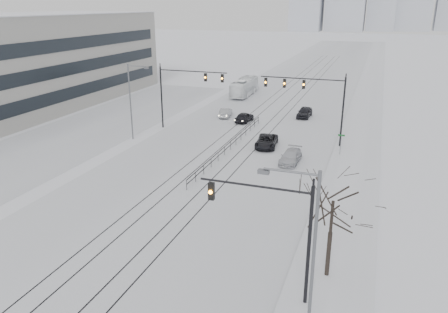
# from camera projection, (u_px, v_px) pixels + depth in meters

# --- Properties ---
(road) EXTENTS (22.00, 260.00, 0.02)m
(road) POSITION_uv_depth(u_px,v_px,m) (286.00, 98.00, 75.76)
(road) COLOR silver
(road) RESTS_ON ground
(sidewalk_east) EXTENTS (5.00, 260.00, 0.16)m
(sidewalk_east) POSITION_uv_depth(u_px,v_px,m) (367.00, 103.00, 71.49)
(sidewalk_east) COLOR silver
(sidewalk_east) RESTS_ON ground
(curb) EXTENTS (0.10, 260.00, 0.12)m
(curb) POSITION_uv_depth(u_px,v_px,m) (351.00, 103.00, 72.27)
(curb) COLOR gray
(curb) RESTS_ON ground
(parking_strip) EXTENTS (14.00, 60.00, 0.03)m
(parking_strip) POSITION_uv_depth(u_px,v_px,m) (104.00, 123.00, 59.81)
(parking_strip) COLOR silver
(parking_strip) RESTS_ON ground
(tram_rails) EXTENTS (5.30, 180.00, 0.01)m
(tram_rails) POSITION_uv_depth(u_px,v_px,m) (254.00, 127.00, 57.96)
(tram_rails) COLOR black
(tram_rails) RESTS_ON ground
(traffic_mast_near) EXTENTS (6.10, 0.37, 7.00)m
(traffic_mast_near) POSITION_uv_depth(u_px,v_px,m) (279.00, 225.00, 22.81)
(traffic_mast_near) COLOR black
(traffic_mast_near) RESTS_ON ground
(traffic_mast_ne) EXTENTS (9.60, 0.37, 8.00)m
(traffic_mast_ne) POSITION_uv_depth(u_px,v_px,m) (313.00, 96.00, 49.05)
(traffic_mast_ne) COLOR black
(traffic_mast_ne) RESTS_ON ground
(traffic_mast_nw) EXTENTS (9.10, 0.37, 8.00)m
(traffic_mast_nw) POSITION_uv_depth(u_px,v_px,m) (182.00, 87.00, 55.24)
(traffic_mast_nw) COLOR black
(traffic_mast_nw) RESTS_ON ground
(street_light_east) EXTENTS (2.73, 0.25, 9.00)m
(street_light_east) POSITION_uv_depth(u_px,v_px,m) (307.00, 250.00, 19.33)
(street_light_east) COLOR #595B60
(street_light_east) RESTS_ON ground
(street_light_west) EXTENTS (2.73, 0.25, 9.00)m
(street_light_west) POSITION_uv_depth(u_px,v_px,m) (132.00, 97.00, 51.19)
(street_light_west) COLOR #595B60
(street_light_west) RESTS_ON ground
(bare_tree) EXTENTS (4.40, 4.40, 6.10)m
(bare_tree) POSITION_uv_depth(u_px,v_px,m) (332.00, 209.00, 24.75)
(bare_tree) COLOR black
(bare_tree) RESTS_ON ground
(median_fence) EXTENTS (0.06, 24.00, 1.00)m
(median_fence) POSITION_uv_depth(u_px,v_px,m) (230.00, 145.00, 48.90)
(median_fence) COLOR black
(median_fence) RESTS_ON ground
(street_sign) EXTENTS (0.70, 0.06, 2.40)m
(street_sign) POSITION_uv_depth(u_px,v_px,m) (341.00, 142.00, 46.61)
(street_sign) COLOR #595B60
(street_sign) RESTS_ON ground
(sedan_sb_inner) EXTENTS (1.96, 4.17, 1.38)m
(sedan_sb_inner) POSITION_uv_depth(u_px,v_px,m) (244.00, 117.00, 60.38)
(sedan_sb_inner) COLOR black
(sedan_sb_inner) RESTS_ON ground
(sedan_sb_outer) EXTENTS (1.92, 4.07, 1.29)m
(sedan_sb_outer) POSITION_uv_depth(u_px,v_px,m) (225.00, 113.00, 63.05)
(sedan_sb_outer) COLOR #989A9F
(sedan_sb_outer) RESTS_ON ground
(sedan_nb_front) EXTENTS (2.71, 5.02, 1.34)m
(sedan_nb_front) POSITION_uv_depth(u_px,v_px,m) (267.00, 141.00, 49.82)
(sedan_nb_front) COLOR black
(sedan_nb_front) RESTS_ON ground
(sedan_nb_right) EXTENTS (1.90, 4.42, 1.27)m
(sedan_nb_right) POSITION_uv_depth(u_px,v_px,m) (291.00, 157.00, 44.87)
(sedan_nb_right) COLOR silver
(sedan_nb_right) RESTS_ON ground
(sedan_nb_far) EXTENTS (1.89, 4.39, 1.48)m
(sedan_nb_far) POSITION_uv_depth(u_px,v_px,m) (304.00, 112.00, 62.86)
(sedan_nb_far) COLOR black
(sedan_nb_far) RESTS_ON ground
(box_truck) EXTENTS (2.84, 10.80, 2.99)m
(box_truck) POSITION_uv_depth(u_px,v_px,m) (244.00, 87.00, 77.71)
(box_truck) COLOR white
(box_truck) RESTS_ON ground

